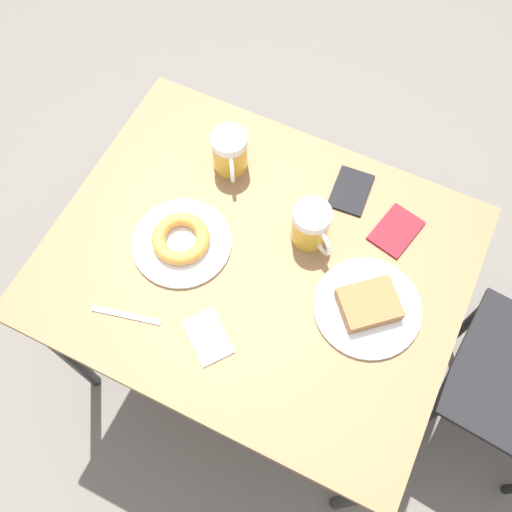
# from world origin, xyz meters

# --- Properties ---
(ground_plane) EXTENTS (8.00, 8.00, 0.00)m
(ground_plane) POSITION_xyz_m (0.00, 0.00, 0.00)
(ground_plane) COLOR #666059
(table) EXTENTS (0.77, 0.97, 0.74)m
(table) POSITION_xyz_m (0.00, 0.00, 0.67)
(table) COLOR olive
(table) RESTS_ON ground_plane
(plate_with_cake) EXTENTS (0.24, 0.24, 0.04)m
(plate_with_cake) POSITION_xyz_m (-0.00, 0.28, 0.75)
(plate_with_cake) COLOR silver
(plate_with_cake) RESTS_ON table
(plate_with_donut) EXTENTS (0.24, 0.24, 0.04)m
(plate_with_donut) POSITION_xyz_m (0.04, -0.18, 0.76)
(plate_with_donut) COLOR silver
(plate_with_donut) RESTS_ON table
(beer_mug_left) EXTENTS (0.10, 0.12, 0.11)m
(beer_mug_left) POSITION_xyz_m (-0.11, 0.09, 0.80)
(beer_mug_left) COLOR gold
(beer_mug_left) RESTS_ON table
(beer_mug_center) EXTENTS (0.12, 0.09, 0.11)m
(beer_mug_center) POSITION_xyz_m (-0.21, -0.17, 0.80)
(beer_mug_center) COLOR gold
(beer_mug_center) RESTS_ON table
(napkin_folded) EXTENTS (0.13, 0.14, 0.00)m
(napkin_folded) POSITION_xyz_m (0.22, -0.01, 0.74)
(napkin_folded) COLOR white
(napkin_folded) RESTS_ON table
(fork) EXTENTS (0.05, 0.16, 0.00)m
(fork) POSITION_xyz_m (0.25, -0.20, 0.74)
(fork) COLOR silver
(fork) RESTS_ON table
(passport_near_edge) EXTENTS (0.14, 0.12, 0.01)m
(passport_near_edge) POSITION_xyz_m (-0.21, 0.27, 0.74)
(passport_near_edge) COLOR maroon
(passport_near_edge) RESTS_ON table
(passport_far_edge) EXTENTS (0.13, 0.10, 0.01)m
(passport_far_edge) POSITION_xyz_m (-0.27, 0.13, 0.74)
(passport_far_edge) COLOR black
(passport_far_edge) RESTS_ON table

